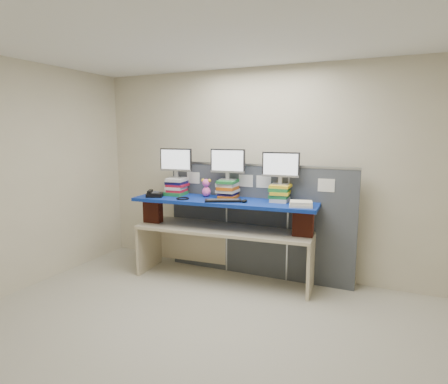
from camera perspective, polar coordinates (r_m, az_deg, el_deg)
The scene contains 18 objects.
room at distance 3.35m, azimuth -5.09°, elevation -0.22°, with size 5.00×4.00×2.80m.
cubicle_partition at distance 5.07m, azimuth 5.00°, elevation -4.29°, with size 2.60×0.06×1.53m.
desk at distance 4.96m, azimuth -0.00°, elevation -7.04°, with size 2.36×0.85×0.70m.
brick_pier_left at distance 5.27m, azimuth -10.77°, elevation -2.79°, with size 0.24×0.13×0.33m, color maroon.
brick_pier_right at distance 4.59m, azimuth 11.98°, elevation -4.59°, with size 0.24×0.13×0.33m, color maroon.
blue_board at distance 4.84m, azimuth -0.00°, elevation -1.42°, with size 2.41×0.60×0.04m, color navy.
book_stack_left at distance 5.23m, azimuth -7.22°, elevation 0.85°, with size 0.28×0.32×0.24m.
book_stack_center at distance 4.93m, azimuth 0.60°, elevation 0.47°, with size 0.26×0.33×0.24m.
book_stack_right at distance 4.75m, azimuth 8.53°, elevation -0.13°, with size 0.28×0.32×0.21m.
monitor_left at distance 5.19m, azimuth -7.34°, elevation 4.66°, with size 0.47×0.15×0.41m.
monitor_center at distance 4.89m, azimuth 0.57°, elevation 4.52°, with size 0.47×0.15×0.41m.
monitor_right at distance 4.71m, azimuth 8.63°, elevation 3.90°, with size 0.47×0.15×0.41m.
keyboard at distance 4.70m, azimuth -0.14°, elevation -1.30°, with size 0.48×0.33×0.03m.
mouse at distance 4.65m, azimuth 3.14°, elevation -1.37°, with size 0.07×0.12×0.04m, color black.
desk_phone at distance 5.13m, azimuth -10.59°, elevation -0.35°, with size 0.27×0.26×0.09m.
headset at distance 4.90m, azimuth -6.31°, elevation -0.99°, with size 0.17×0.17×0.02m, color black.
plush_toy at distance 5.05m, azimuth -2.72°, elevation 0.68°, with size 0.14×0.11×0.24m.
binder_stack at distance 4.48m, azimuth 11.66°, elevation -1.79°, with size 0.31×0.27×0.06m.
Camera 1 is at (1.63, -2.87, 1.94)m, focal length 30.00 mm.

